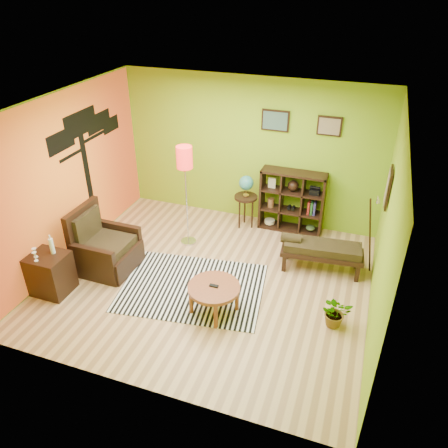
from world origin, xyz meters
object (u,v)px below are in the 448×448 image
(coffee_table, at_px, (214,290))
(globe_table, at_px, (246,189))
(armchair, at_px, (104,250))
(potted_plant, at_px, (335,315))
(cube_shelf, at_px, (293,202))
(floor_lamp, at_px, (185,167))
(bench, at_px, (320,249))
(side_cabinet, at_px, (51,273))

(coffee_table, xyz_separation_m, globe_table, (-0.29, 2.52, 0.41))
(armchair, bearing_deg, globe_table, 48.35)
(coffee_table, xyz_separation_m, armchair, (-2.13, 0.46, -0.07))
(potted_plant, bearing_deg, coffee_table, -169.99)
(cube_shelf, bearing_deg, armchair, -140.21)
(floor_lamp, relative_size, bench, 1.35)
(coffee_table, xyz_separation_m, side_cabinet, (-2.54, -0.38, -0.07))
(side_cabinet, xyz_separation_m, globe_table, (2.25, 2.90, 0.48))
(armchair, distance_m, cube_shelf, 3.52)
(potted_plant, bearing_deg, bench, 108.66)
(bench, xyz_separation_m, potted_plant, (0.43, -1.27, -0.21))
(side_cabinet, relative_size, cube_shelf, 0.81)
(armchair, distance_m, potted_plant, 3.84)
(cube_shelf, xyz_separation_m, bench, (0.71, -1.13, -0.21))
(globe_table, relative_size, potted_plant, 2.30)
(potted_plant, bearing_deg, armchair, 177.68)
(armchair, relative_size, globe_table, 1.01)
(side_cabinet, distance_m, potted_plant, 4.31)
(side_cabinet, bearing_deg, coffee_table, 8.50)
(floor_lamp, bearing_deg, potted_plant, -24.98)
(armchair, relative_size, potted_plant, 2.33)
(armchair, relative_size, side_cabinet, 1.11)
(coffee_table, bearing_deg, armchair, 167.88)
(coffee_table, distance_m, armchair, 2.18)
(floor_lamp, xyz_separation_m, globe_table, (0.82, 0.91, -0.70))
(coffee_table, distance_m, side_cabinet, 2.57)
(coffee_table, bearing_deg, cube_shelf, 78.07)
(side_cabinet, xyz_separation_m, bench, (3.82, 1.95, 0.06))
(coffee_table, bearing_deg, side_cabinet, -171.50)
(floor_lamp, distance_m, potted_plant, 3.38)
(side_cabinet, bearing_deg, potted_plant, 9.11)
(side_cabinet, distance_m, floor_lamp, 2.72)
(coffee_table, relative_size, armchair, 0.70)
(cube_shelf, height_order, bench, cube_shelf)
(armchair, bearing_deg, side_cabinet, -116.44)
(coffee_table, height_order, side_cabinet, side_cabinet)
(armchair, xyz_separation_m, floor_lamp, (1.02, 1.16, 1.18))
(globe_table, height_order, cube_shelf, cube_shelf)
(coffee_table, bearing_deg, globe_table, 96.58)
(armchair, xyz_separation_m, side_cabinet, (-0.42, -0.84, 0.01))
(coffee_table, height_order, globe_table, globe_table)
(side_cabinet, xyz_separation_m, cube_shelf, (3.11, 3.08, 0.27))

